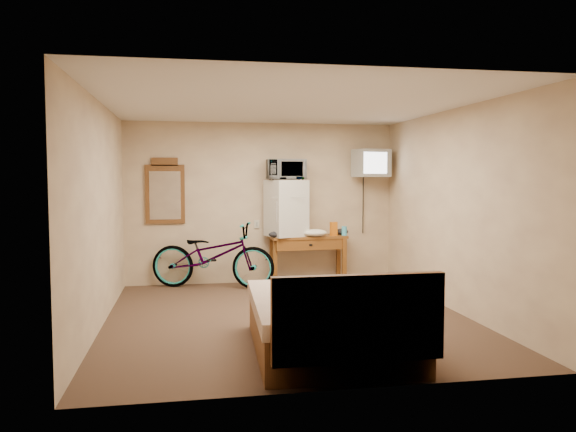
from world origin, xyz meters
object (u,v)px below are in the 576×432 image
(wall_mirror, at_px, (165,192))
(bed, at_px, (331,322))
(mini_fridge, at_px, (286,208))
(crt_television, at_px, (371,163))
(desk, at_px, (308,245))
(microwave, at_px, (286,170))
(blue_cup, at_px, (344,231))
(bicycle, at_px, (213,255))

(wall_mirror, relative_size, bed, 0.50)
(mini_fridge, distance_m, crt_television, 1.52)
(desk, bearing_deg, microwave, 173.77)
(blue_cup, distance_m, crt_television, 1.14)
(wall_mirror, xyz_separation_m, bed, (1.65, -3.65, -1.14))
(bicycle, bearing_deg, bed, -146.91)
(bicycle, bearing_deg, blue_cup, -72.30)
(wall_mirror, relative_size, bicycle, 0.53)
(desk, relative_size, bicycle, 0.65)
(desk, height_order, bed, bed)
(microwave, height_order, crt_television, crt_television)
(bed, bearing_deg, blue_cup, 72.10)
(desk, height_order, mini_fridge, mini_fridge)
(blue_cup, bearing_deg, bicycle, -179.39)
(microwave, xyz_separation_m, crt_television, (1.35, -0.02, 0.10))
(blue_cup, relative_size, bicycle, 0.08)
(mini_fridge, relative_size, crt_television, 1.37)
(desk, bearing_deg, bed, -98.66)
(wall_mirror, bearing_deg, bed, -65.68)
(desk, height_order, wall_mirror, wall_mirror)
(mini_fridge, height_order, bicycle, mini_fridge)
(wall_mirror, distance_m, bed, 4.17)
(desk, relative_size, mini_fridge, 1.40)
(crt_television, relative_size, wall_mirror, 0.63)
(wall_mirror, xyz_separation_m, bicycle, (0.70, -0.32, -0.95))
(blue_cup, xyz_separation_m, bed, (-1.08, -3.35, -0.52))
(desk, xyz_separation_m, blue_cup, (0.57, -0.03, 0.21))
(mini_fridge, xyz_separation_m, bicycle, (-1.13, -0.09, -0.69))
(wall_mirror, distance_m, bicycle, 1.22)
(mini_fridge, height_order, crt_television, crt_television)
(microwave, distance_m, bicycle, 1.71)
(desk, relative_size, blue_cup, 8.55)
(mini_fridge, relative_size, wall_mirror, 0.87)
(mini_fridge, height_order, blue_cup, mini_fridge)
(desk, relative_size, bed, 0.61)
(desk, relative_size, microwave, 2.12)
(desk, distance_m, mini_fridge, 0.66)
(mini_fridge, bearing_deg, crt_television, -0.86)
(blue_cup, height_order, bicycle, bicycle)
(bed, bearing_deg, desk, 81.34)
(mini_fridge, height_order, bed, mini_fridge)
(blue_cup, relative_size, bed, 0.07)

